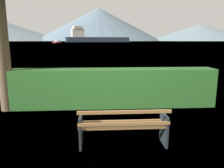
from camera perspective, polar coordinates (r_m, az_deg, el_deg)
ground_plane at (r=4.93m, az=2.78°, el=-15.38°), size 1400.00×1400.00×0.00m
water_surface at (r=311.30m, az=-3.43°, el=10.99°), size 620.00×620.00×0.00m
park_bench at (r=4.70m, az=2.92°, el=-11.03°), size 1.87×0.58×0.87m
hedge_row at (r=7.35m, az=0.49°, el=-0.99°), size 6.76×0.74×1.28m
cargo_ship_large at (r=242.88m, az=-4.91°, el=11.94°), size 70.33×29.81×16.41m
fishing_boat_near at (r=180.51m, az=-14.24°, el=10.56°), size 6.01×8.67×1.64m
distant_hills at (r=588.94m, az=-15.01°, el=14.22°), size 885.93×409.54×83.03m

